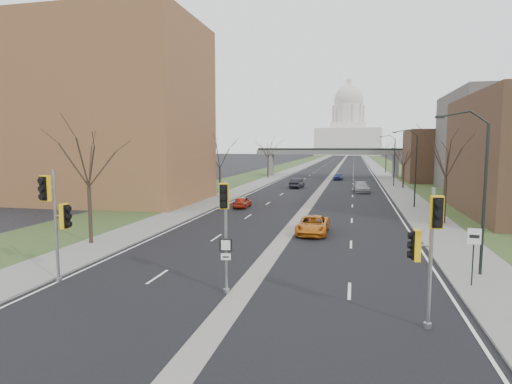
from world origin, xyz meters
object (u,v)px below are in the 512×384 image
(signal_pole_median, at_px, (225,217))
(car_right_far, at_px, (338,176))
(car_right_mid, at_px, (361,187))
(car_left_far, at_px, (297,183))
(car_left_near, at_px, (242,202))
(car_right_near, at_px, (313,225))
(speed_limit_sign, at_px, (474,246))
(signal_pole_right, at_px, (427,238))
(signal_pole_left, at_px, (55,210))

(signal_pole_median, bearing_deg, car_right_far, 79.10)
(car_right_mid, height_order, car_right_far, car_right_mid)
(car_left_far, bearing_deg, car_left_near, 88.68)
(signal_pole_median, height_order, car_right_near, signal_pole_median)
(speed_limit_sign, bearing_deg, car_right_far, 105.73)
(car_right_near, relative_size, car_right_mid, 0.96)
(signal_pole_right, distance_m, car_left_near, 33.45)
(car_left_far, xyz_separation_m, car_right_mid, (10.31, -4.63, -0.01))
(signal_pole_median, distance_m, speed_limit_sign, 12.21)
(signal_pole_median, height_order, car_left_far, signal_pole_median)
(signal_pole_median, bearing_deg, car_left_far, 85.03)
(signal_pole_left, relative_size, car_right_mid, 1.09)
(signal_pole_right, relative_size, speed_limit_sign, 1.90)
(signal_pole_median, bearing_deg, signal_pole_left, 172.92)
(car_left_near, bearing_deg, car_right_far, -101.79)
(speed_limit_sign, distance_m, car_right_near, 14.43)
(signal_pole_median, height_order, signal_pole_right, signal_pole_right)
(signal_pole_left, bearing_deg, car_right_mid, 76.63)
(signal_pole_right, bearing_deg, car_right_mid, 86.61)
(signal_pole_median, height_order, car_left_near, signal_pole_median)
(car_left_near, bearing_deg, speed_limit_sign, 127.13)
(speed_limit_sign, relative_size, car_left_near, 0.77)
(car_right_near, relative_size, car_right_far, 1.23)
(speed_limit_sign, distance_m, car_right_far, 67.35)
(signal_pole_right, height_order, car_right_mid, signal_pole_right)
(signal_pole_left, bearing_deg, car_right_far, 85.67)
(car_right_far, bearing_deg, signal_pole_median, -87.08)
(signal_pole_median, xyz_separation_m, speed_limit_sign, (11.52, 3.70, -1.62))
(car_left_far, relative_size, car_right_near, 0.92)
(signal_pole_left, distance_m, car_left_far, 52.54)
(signal_pole_right, relative_size, car_right_far, 1.30)
(signal_pole_median, distance_m, car_left_far, 52.12)
(car_left_near, bearing_deg, signal_pole_right, 117.00)
(signal_pole_left, xyz_separation_m, speed_limit_sign, (20.28, 3.96, -1.70))
(car_left_far, bearing_deg, speed_limit_sign, 113.17)
(car_left_near, bearing_deg, car_right_mid, -124.15)
(speed_limit_sign, height_order, car_right_near, speed_limit_sign)
(car_right_mid, bearing_deg, car_left_far, 150.80)
(signal_pole_median, xyz_separation_m, car_right_near, (2.66, 15.02, -2.99))
(signal_pole_median, xyz_separation_m, car_left_near, (-6.50, 27.80, -3.07))
(car_left_far, xyz_separation_m, car_right_far, (6.08, 18.53, -0.07))
(signal_pole_median, bearing_deg, car_right_near, 71.21)
(car_right_near, bearing_deg, speed_limit_sign, -51.34)
(car_left_near, xyz_separation_m, car_left_far, (3.08, 24.13, 0.14))
(speed_limit_sign, relative_size, car_right_far, 0.69)
(signal_pole_median, distance_m, signal_pole_right, 8.68)
(signal_pole_left, relative_size, car_right_far, 1.39)
(car_right_near, bearing_deg, car_right_mid, 83.14)
(car_left_near, xyz_separation_m, car_right_near, (9.16, -12.78, 0.08))
(signal_pole_median, relative_size, car_left_near, 1.44)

